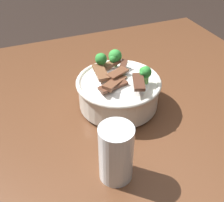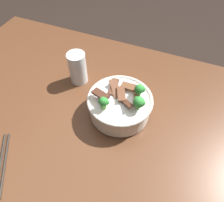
{
  "view_description": "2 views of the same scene",
  "coord_description": "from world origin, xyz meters",
  "views": [
    {
      "loc": [
        -0.41,
        0.32,
        1.28
      ],
      "look_at": [
        0.12,
        0.1,
        0.84
      ],
      "focal_mm": 45.34,
      "sensor_mm": 36.0,
      "label": 1
    },
    {
      "loc": [
        0.3,
        -0.37,
        1.43
      ],
      "look_at": [
        0.12,
        0.07,
        0.85
      ],
      "focal_mm": 34.7,
      "sensor_mm": 36.0,
      "label": 2
    }
  ],
  "objects": [
    {
      "name": "chopsticks_pair",
      "position": [
        -0.11,
        -0.25,
        0.8
      ],
      "size": [
        0.13,
        0.19,
        0.01
      ],
      "color": "#28231E",
      "rests_on": "dining_table"
    },
    {
      "name": "dining_table",
      "position": [
        0.0,
        0.0,
        0.67
      ],
      "size": [
        1.27,
        0.95,
        0.79
      ],
      "color": "#56331E",
      "rests_on": "ground"
    },
    {
      "name": "rice_bowl",
      "position": [
        0.15,
        0.07,
        0.85
      ],
      "size": [
        0.22,
        0.22,
        0.14
      ],
      "color": "silver",
      "rests_on": "dining_table"
    },
    {
      "name": "drinking_glass",
      "position": [
        -0.06,
        0.17,
        0.85
      ],
      "size": [
        0.07,
        0.07,
        0.13
      ],
      "color": "white",
      "rests_on": "dining_table"
    },
    {
      "name": "ground",
      "position": [
        0.0,
        0.0,
        0.0
      ],
      "size": [
        10.0,
        10.0,
        0.0
      ],
      "primitive_type": "plane",
      "color": "black"
    }
  ]
}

